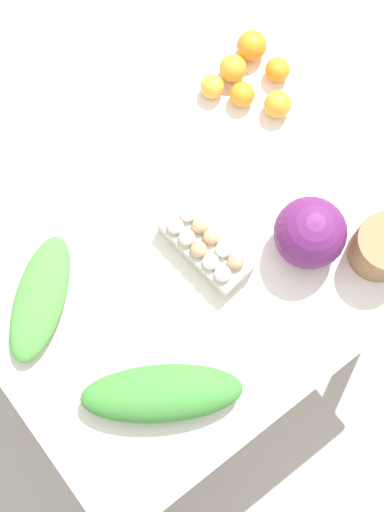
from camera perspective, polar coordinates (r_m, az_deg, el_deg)
name	(u,v)px	position (r m, az deg, el deg)	size (l,w,h in m)	color
ground_plane	(192,309)	(2.51, 0.00, -4.27)	(8.00, 8.00, 0.00)	#B2A899
dining_table	(192,268)	(1.91, 0.00, -0.95)	(1.13, 0.88, 0.73)	silver
cabbage_purple	(310,233)	(1.75, 9.43, 1.83)	(0.18, 0.18, 0.18)	#601E5B
egg_carton	(205,246)	(1.77, 1.06, 0.78)	(0.13, 0.25, 0.09)	beige
paper_bag	(382,247)	(1.81, 14.99, 0.69)	(0.15, 0.15, 0.13)	#997047
greens_bunch_chard	(162,393)	(1.70, -2.45, -10.93)	(0.38, 0.14, 0.09)	#3D8433
greens_bunch_beet_tops	(40,298)	(1.79, -12.05, -3.33)	(0.32, 0.12, 0.06)	#4C933D
orange_0	(278,104)	(1.93, 6.87, 11.96)	(0.07, 0.07, 0.07)	orange
orange_1	(233,68)	(1.96, 3.30, 14.75)	(0.07, 0.07, 0.07)	orange
orange_2	(212,87)	(1.94, 1.63, 13.39)	(0.06, 0.06, 0.06)	#F9A833
orange_3	(277,70)	(1.98, 6.85, 14.57)	(0.07, 0.07, 0.07)	orange
orange_4	(242,94)	(1.93, 4.04, 12.77)	(0.07, 0.07, 0.07)	orange
orange_5	(252,46)	(2.00, 4.80, 16.43)	(0.08, 0.08, 0.08)	orange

